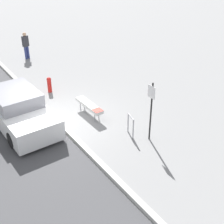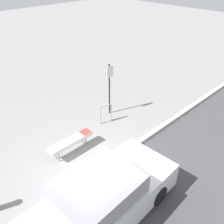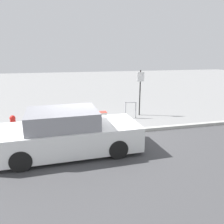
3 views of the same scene
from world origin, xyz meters
The scene contains 7 objects.
ground_plane centered at (0.00, 0.00, 0.00)m, with size 60.00×60.00×0.00m, color gray.
curb centered at (0.00, 0.00, 0.07)m, with size 60.00×0.20×0.13m.
bench centered at (0.21, 1.39, 0.47)m, with size 1.69×0.38×0.55m.
bike_rack centered at (2.37, 1.92, 0.50)m, with size 0.55×0.19×0.83m.
sign_post centered at (2.99, 2.33, 1.38)m, with size 0.36×0.08×2.30m.
fire_hydrant centered at (-2.81, 0.93, 0.41)m, with size 0.36×0.22×0.77m.
parked_car_near centered at (-0.80, -1.29, 0.65)m, with size 4.47×1.93×1.42m.
Camera 3 is at (-0.99, -7.91, 3.10)m, focal length 35.00 mm.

